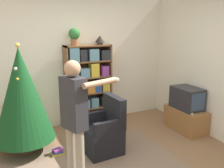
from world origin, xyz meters
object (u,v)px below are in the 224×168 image
(table_lamp, at_px, (100,39))
(television, at_px, (187,98))
(potted_plant, at_px, (74,35))
(christmas_tree, at_px, (22,95))
(armchair, at_px, (104,133))
(standing_person, at_px, (75,116))
(bookshelf, at_px, (89,85))

(table_lamp, bearing_deg, television, -40.56)
(television, bearing_deg, potted_plant, 148.47)
(christmas_tree, xyz_separation_m, armchair, (1.15, -0.58, -0.63))
(standing_person, xyz_separation_m, table_lamp, (1.16, 1.97, 0.77))
(bookshelf, relative_size, armchair, 1.79)
(armchair, relative_size, potted_plant, 2.80)
(armchair, height_order, potted_plant, potted_plant)
(christmas_tree, bearing_deg, television, -9.36)
(armchair, xyz_separation_m, potted_plant, (-0.06, 1.23, 1.51))
(television, relative_size, armchair, 0.64)
(christmas_tree, bearing_deg, armchair, -26.65)
(bookshelf, distance_m, television, 1.95)
(bookshelf, relative_size, television, 2.78)
(television, bearing_deg, table_lamp, 139.44)
(television, relative_size, standing_person, 0.36)
(television, height_order, potted_plant, potted_plant)
(christmas_tree, xyz_separation_m, table_lamp, (1.61, 0.65, 0.79))
(bookshelf, relative_size, potted_plant, 4.99)
(standing_person, bearing_deg, armchair, 117.85)
(armchair, xyz_separation_m, table_lamp, (0.46, 1.23, 1.42))
(television, xyz_separation_m, christmas_tree, (-2.94, 0.49, 0.30))
(christmas_tree, distance_m, armchair, 1.44)
(potted_plant, relative_size, table_lamp, 1.64)
(bookshelf, xyz_separation_m, standing_person, (-0.91, -1.96, 0.14))
(television, xyz_separation_m, table_lamp, (-1.33, 1.14, 1.09))
(armchair, bearing_deg, potted_plant, 179.94)
(armchair, height_order, table_lamp, table_lamp)
(standing_person, distance_m, table_lamp, 2.41)
(christmas_tree, relative_size, potted_plant, 5.38)
(television, height_order, standing_person, standing_person)
(bookshelf, bearing_deg, potted_plant, 178.65)
(bookshelf, relative_size, standing_person, 1.00)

